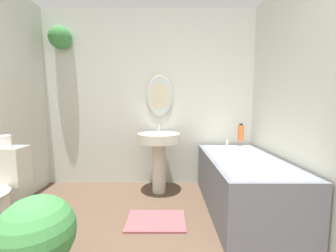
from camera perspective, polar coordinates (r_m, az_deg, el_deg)
wall_back at (r=2.91m, az=-6.19°, el=8.36°), size 2.99×0.29×2.40m
wall_right at (r=1.95m, az=38.65°, el=7.22°), size 0.06×2.78×2.40m
pedestal_sink at (r=2.62m, az=-2.35°, el=-6.35°), size 0.54×0.54×0.86m
bathtub at (r=2.39m, az=20.17°, el=-14.52°), size 0.73×1.42×0.64m
shampoo_bottle at (r=2.90m, az=19.70°, el=-1.75°), size 0.08×0.08×0.23m
potted_plant at (r=1.57m, az=-32.43°, el=-24.60°), size 0.44×0.44×0.58m
bath_mat at (r=2.16m, az=-3.17°, el=-24.75°), size 0.55×0.37×0.02m
toilet_paper_roll at (r=2.28m, az=-38.53°, el=-3.31°), size 0.11×0.11×0.10m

